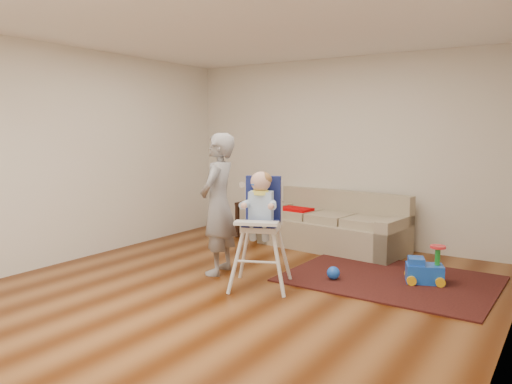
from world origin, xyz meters
The scene contains 9 objects.
ground centered at (0.00, 0.00, 0.00)m, with size 5.50×5.50×0.00m, color #431B05.
room_envelope centered at (0.00, 0.53, 1.88)m, with size 5.04×5.52×2.72m.
sofa centered at (0.04, 2.30, 0.40)m, with size 2.13×1.07×0.79m.
side_table centered at (-1.25, 2.42, 0.27)m, with size 0.55×0.55×0.55m, color black, non-canonical shape.
area_rug centered at (1.21, 1.29, 0.01)m, with size 2.20×1.65×0.02m, color black.
ride_on_toy centered at (1.57, 1.33, 0.23)m, with size 0.38×0.27×0.42m, color blue, non-canonical shape.
toy_ball centered at (0.70, 0.90, 0.09)m, with size 0.14×0.14×0.14m, color blue.
high_chair centered at (0.13, 0.28, 0.60)m, with size 0.75×0.75×1.25m.
adult centered at (-0.56, 0.47, 0.81)m, with size 0.59×0.39×1.63m, color gray.
Camera 1 is at (2.89, -4.07, 1.66)m, focal length 35.00 mm.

